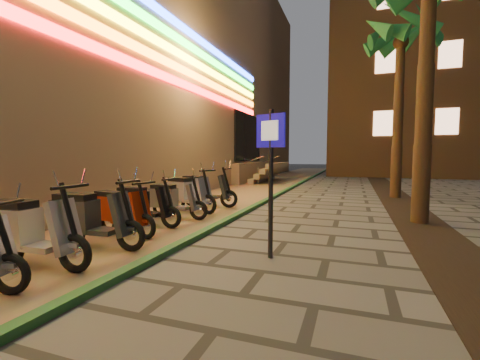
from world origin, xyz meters
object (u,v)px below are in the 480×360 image
at_px(scooter_11, 203,189).
at_px(pedestrian_sign, 271,163).
at_px(scooter_6, 88,218).
at_px(scooter_5, 27,230).
at_px(scooter_7, 119,211).
at_px(scooter_10, 187,193).
at_px(scooter_9, 172,199).
at_px(scooter_8, 141,204).

bearing_deg(scooter_11, pedestrian_sign, -58.10).
height_order(pedestrian_sign, scooter_6, pedestrian_sign).
distance_m(scooter_5, scooter_6, 1.08).
height_order(scooter_5, scooter_11, scooter_11).
xyz_separation_m(scooter_5, scooter_6, (0.09, 1.08, -0.01)).
bearing_deg(pedestrian_sign, scooter_7, -168.02).
bearing_deg(scooter_10, scooter_9, -64.70).
relative_size(pedestrian_sign, scooter_5, 1.31).
xyz_separation_m(scooter_6, scooter_11, (-0.13, 4.86, 0.01)).
distance_m(scooter_6, scooter_9, 2.87).
height_order(scooter_8, scooter_9, scooter_8).
distance_m(scooter_5, scooter_9, 3.95).
xyz_separation_m(pedestrian_sign, scooter_11, (-3.33, 4.31, -0.98)).
xyz_separation_m(scooter_5, scooter_8, (-0.14, 2.90, -0.05)).
relative_size(scooter_5, scooter_7, 1.09).
relative_size(scooter_5, scooter_11, 0.98).
distance_m(scooter_6, scooter_7, 1.00).
relative_size(pedestrian_sign, scooter_8, 1.43).
distance_m(scooter_8, scooter_10, 2.13).
distance_m(scooter_5, scooter_8, 2.90).
xyz_separation_m(scooter_8, scooter_11, (0.10, 3.03, 0.05)).
bearing_deg(scooter_5, scooter_9, 86.84).
bearing_deg(scooter_5, scooter_8, 90.08).
relative_size(scooter_6, scooter_8, 1.08).
xyz_separation_m(scooter_5, scooter_7, (-0.09, 2.06, -0.05)).
bearing_deg(scooter_9, scooter_7, -94.62).
xyz_separation_m(scooter_7, scooter_8, (-0.05, 0.84, 0.00)).
bearing_deg(scooter_6, scooter_5, -99.40).
distance_m(pedestrian_sign, scooter_9, 4.14).
distance_m(scooter_5, scooter_7, 2.07).
bearing_deg(pedestrian_sign, scooter_6, -150.92).
bearing_deg(pedestrian_sign, scooter_10, 154.49).
relative_size(scooter_10, scooter_11, 0.98).
height_order(scooter_6, scooter_11, scooter_11).
bearing_deg(scooter_7, scooter_5, -77.10).
distance_m(scooter_8, scooter_11, 3.04).
distance_m(scooter_9, scooter_10, 1.09).
bearing_deg(scooter_6, scooter_8, 92.48).
bearing_deg(pedestrian_sign, scooter_8, 178.99).
height_order(scooter_7, scooter_10, scooter_10).
relative_size(scooter_6, scooter_11, 0.97).
relative_size(scooter_6, scooter_10, 0.99).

